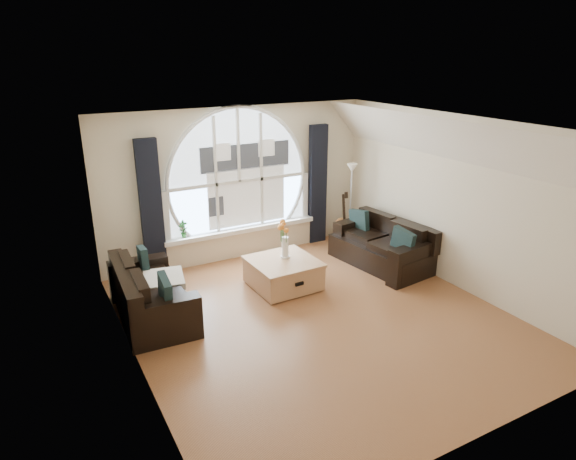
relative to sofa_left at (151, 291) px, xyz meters
The scene contains 21 objects.
ground 2.39m from the sofa_left, 29.93° to the right, with size 5.00×5.50×0.01m, color brown.
ceiling 3.29m from the sofa_left, 29.93° to the right, with size 5.00×5.50×0.01m, color silver.
wall_back 2.75m from the sofa_left, 37.66° to the left, with size 5.00×0.01×2.70m, color beige.
wall_front 4.52m from the sofa_left, 62.53° to the right, with size 5.00×0.01×2.70m, color beige.
wall_left 1.58m from the sofa_left, 111.35° to the right, with size 0.01×5.50×2.70m, color beige.
wall_right 4.79m from the sofa_left, 14.51° to the right, with size 0.01×5.50×2.70m, color beige.
attic_slope 4.81m from the sofa_left, 15.48° to the right, with size 0.92×5.50×0.72m, color silver.
arched_window 2.84m from the sofa_left, 37.13° to the left, with size 2.60×0.06×2.15m, color silver.
window_sill 2.52m from the sofa_left, 35.86° to the left, with size 2.90×0.22×0.08m, color white.
window_frame 2.82m from the sofa_left, 36.59° to the left, with size 2.76×0.08×2.15m, color white.
neighbor_house 2.89m from the sofa_left, 34.93° to the left, with size 1.70×0.02×1.50m, color silver.
curtain_left 1.70m from the sofa_left, 73.15° to the left, with size 0.35×0.12×2.30m, color black.
curtain_right 3.99m from the sofa_left, 21.79° to the left, with size 0.35×0.12×2.30m, color black.
sofa_left is the anchor object (origin of this frame).
sofa_right 4.01m from the sofa_left, ahead, with size 0.90×1.80×0.80m, color black.
coffee_chest 2.09m from the sofa_left, ahead, with size 1.01×1.01×0.49m, color #AC7A52.
throw_blanket 0.25m from the sofa_left, 21.85° to the left, with size 0.55×0.55×0.10m, color silver.
vase_flowers 2.22m from the sofa_left, ahead, with size 0.24×0.24×0.70m, color white.
floor_lamp 4.24m from the sofa_left, 13.69° to the left, with size 0.24×0.24×1.60m, color #B2B2B2.
guitar 4.18m from the sofa_left, 15.87° to the left, with size 0.36×0.24×1.06m, color #93592E.
potted_plant 1.78m from the sofa_left, 57.27° to the left, with size 0.16×0.11×0.31m, color #1E6023.
Camera 1 is at (-3.43, -5.34, 3.60)m, focal length 31.46 mm.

